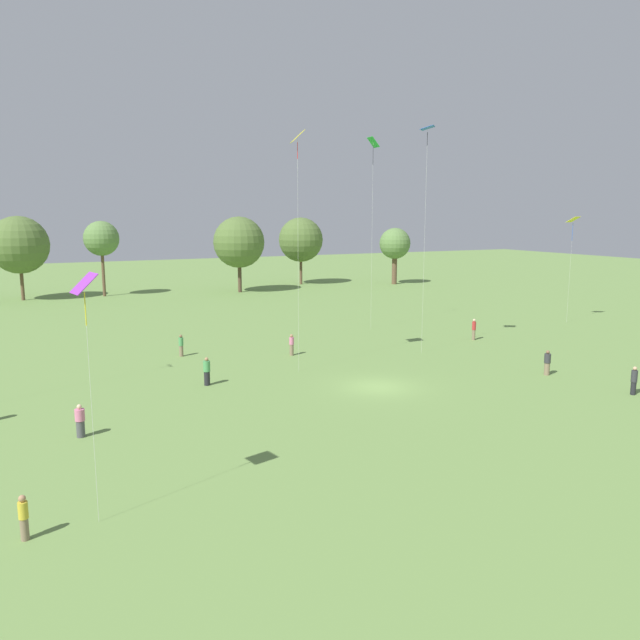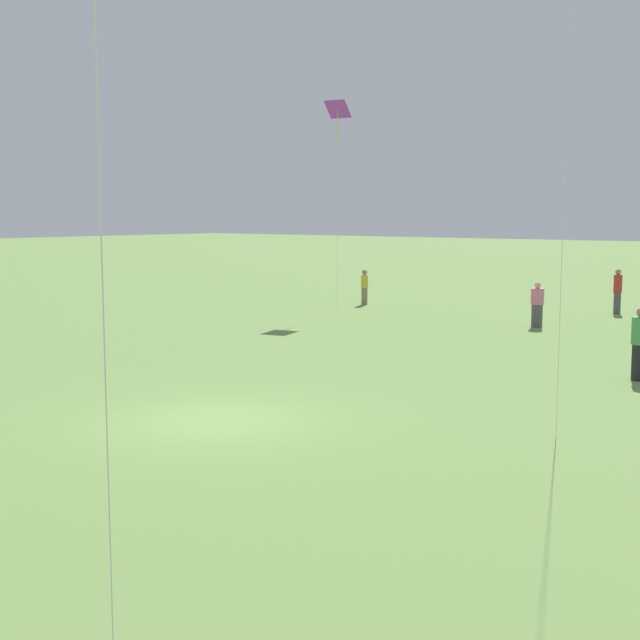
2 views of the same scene
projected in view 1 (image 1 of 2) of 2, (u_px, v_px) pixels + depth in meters
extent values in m
plane|color=#6B8E47|center=(378.00, 387.00, 39.49)|extent=(240.00, 240.00, 0.00)
cylinder|color=brown|center=(22.00, 283.00, 79.23)|extent=(0.42, 0.42, 4.31)
sphere|color=#516B33|center=(19.00, 245.00, 78.42)|extent=(7.26, 7.26, 7.26)
cylinder|color=brown|center=(103.00, 274.00, 83.01)|extent=(0.40, 0.40, 5.96)
sphere|color=#5B7F42|center=(101.00, 238.00, 82.23)|extent=(4.60, 4.60, 4.60)
cylinder|color=brown|center=(240.00, 277.00, 87.50)|extent=(0.53, 0.53, 4.33)
sphere|color=#516B33|center=(239.00, 242.00, 86.69)|extent=(7.11, 7.11, 7.11)
cylinder|color=brown|center=(301.00, 270.00, 97.56)|extent=(0.42, 0.42, 4.37)
sphere|color=#516B33|center=(301.00, 240.00, 96.77)|extent=(6.86, 6.86, 6.86)
cylinder|color=brown|center=(394.00, 270.00, 97.75)|extent=(0.79, 0.79, 4.56)
sphere|color=#5B7F42|center=(395.00, 243.00, 97.07)|extent=(4.81, 4.81, 4.81)
cylinder|color=#232328|center=(207.00, 378.00, 39.82)|extent=(0.52, 0.52, 0.91)
cylinder|color=#4C9956|center=(207.00, 366.00, 39.68)|extent=(0.61, 0.61, 0.68)
sphere|color=#A87A56|center=(206.00, 359.00, 39.61)|extent=(0.24, 0.24, 0.24)
cylinder|color=#847056|center=(181.00, 351.00, 47.96)|extent=(0.42, 0.42, 0.84)
cylinder|color=#4C9956|center=(181.00, 342.00, 47.84)|extent=(0.49, 0.49, 0.62)
sphere|color=brown|center=(181.00, 336.00, 47.77)|extent=(0.24, 0.24, 0.24)
cylinder|color=#847056|center=(292.00, 350.00, 48.29)|extent=(0.37, 0.37, 0.87)
cylinder|color=pink|center=(292.00, 341.00, 48.18)|extent=(0.43, 0.43, 0.55)
sphere|color=#A87A56|center=(292.00, 336.00, 48.11)|extent=(0.24, 0.24, 0.24)
cylinder|color=#847056|center=(25.00, 529.00, 20.85)|extent=(0.31, 0.31, 0.78)
cylinder|color=gold|center=(23.00, 510.00, 20.74)|extent=(0.36, 0.36, 0.58)
sphere|color=#A87A56|center=(22.00, 499.00, 20.67)|extent=(0.24, 0.24, 0.24)
cylinder|color=#847056|center=(547.00, 369.00, 42.36)|extent=(0.52, 0.52, 0.85)
cylinder|color=#333338|center=(548.00, 358.00, 42.24)|extent=(0.61, 0.61, 0.62)
sphere|color=brown|center=(548.00, 352.00, 42.16)|extent=(0.24, 0.24, 0.24)
cylinder|color=#4C4C51|center=(81.00, 429.00, 30.53)|extent=(0.48, 0.48, 0.84)
cylinder|color=pink|center=(80.00, 415.00, 30.41)|extent=(0.57, 0.57, 0.59)
sphere|color=beige|center=(79.00, 407.00, 30.34)|extent=(0.24, 0.24, 0.24)
cylinder|color=#232328|center=(633.00, 388.00, 37.73)|extent=(0.42, 0.42, 0.80)
cylinder|color=#333338|center=(634.00, 376.00, 37.60)|extent=(0.49, 0.49, 0.72)
sphere|color=tan|center=(635.00, 368.00, 37.52)|extent=(0.24, 0.24, 0.24)
cylinder|color=#847056|center=(474.00, 335.00, 54.22)|extent=(0.37, 0.37, 0.90)
cylinder|color=#B72D2D|center=(474.00, 326.00, 54.09)|extent=(0.43, 0.43, 0.72)
sphere|color=beige|center=(474.00, 320.00, 54.01)|extent=(0.24, 0.24, 0.24)
cube|color=green|center=(373.00, 142.00, 57.04)|extent=(0.85, 1.22, 0.91)
cylinder|color=black|center=(373.00, 156.00, 57.24)|extent=(0.04, 0.04, 1.69)
cylinder|color=silver|center=(372.00, 237.00, 58.48)|extent=(0.01, 0.01, 17.33)
cube|color=yellow|center=(573.00, 219.00, 61.36)|extent=(1.34, 1.25, 0.57)
cylinder|color=blue|center=(572.00, 232.00, 61.56)|extent=(0.04, 0.04, 1.75)
cylinder|color=silver|center=(570.00, 272.00, 62.22)|extent=(0.01, 0.01, 10.32)
cube|color=yellow|center=(297.00, 137.00, 40.85)|extent=(1.13, 1.34, 0.81)
cylinder|color=red|center=(297.00, 150.00, 41.00)|extent=(0.04, 0.04, 1.07)
cylinder|color=silver|center=(298.00, 257.00, 42.17)|extent=(0.01, 0.01, 15.83)
cube|color=blue|center=(428.00, 128.00, 46.37)|extent=(1.43, 1.43, 0.29)
cylinder|color=black|center=(427.00, 139.00, 46.50)|extent=(0.04, 0.04, 0.96)
cylinder|color=silver|center=(424.00, 244.00, 47.80)|extent=(0.01, 0.01, 17.16)
cube|color=purple|center=(84.00, 283.00, 20.73)|extent=(0.89, 1.09, 0.69)
cylinder|color=yellow|center=(85.00, 309.00, 20.88)|extent=(0.04, 0.04, 1.13)
cylinder|color=silver|center=(92.00, 406.00, 21.44)|extent=(0.01, 0.01, 8.52)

